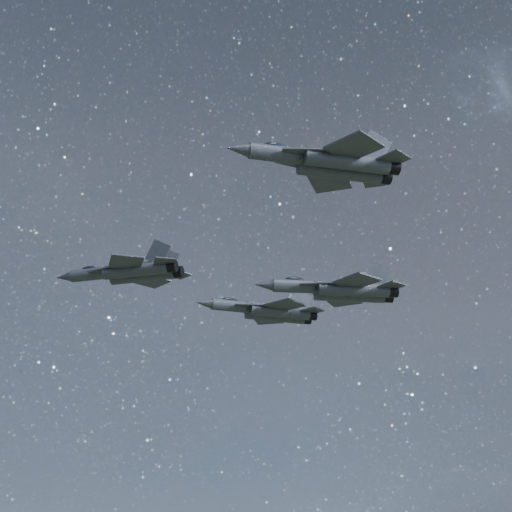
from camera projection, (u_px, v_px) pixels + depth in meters
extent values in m
cylinder|color=#32363F|center=(99.00, 274.00, 86.13)|extent=(7.16, 4.25, 1.51)
cone|color=#32363F|center=(64.00, 277.00, 87.30)|extent=(2.67, 2.17, 1.35)
ellipsoid|color=#1A212F|center=(90.00, 269.00, 86.69)|extent=(2.52, 1.85, 0.74)
cube|color=#32363F|center=(137.00, 270.00, 84.84)|extent=(7.85, 4.50, 1.26)
cylinder|color=#32363F|center=(136.00, 270.00, 83.71)|extent=(8.05, 4.63, 1.51)
cylinder|color=#32363F|center=(143.00, 276.00, 85.44)|extent=(8.05, 4.63, 1.51)
cylinder|color=black|center=(171.00, 267.00, 82.59)|extent=(1.71, 1.78, 1.39)
cylinder|color=black|center=(177.00, 272.00, 84.31)|extent=(1.71, 1.78, 1.39)
cube|color=#32363F|center=(107.00, 269.00, 84.48)|extent=(4.74, 3.73, 0.12)
cube|color=#32363F|center=(116.00, 277.00, 86.81)|extent=(5.14, 2.13, 0.12)
cube|color=#32363F|center=(126.00, 262.00, 81.76)|extent=(4.24, 4.65, 0.19)
cube|color=#32363F|center=(149.00, 281.00, 87.63)|extent=(5.51, 5.38, 0.19)
cube|color=#32363F|center=(164.00, 262.00, 81.63)|extent=(2.48, 2.65, 0.15)
cube|color=#32363F|center=(178.00, 274.00, 85.61)|extent=(3.27, 3.22, 0.15)
cube|color=#32363F|center=(158.00, 253.00, 83.47)|extent=(3.03, 1.73, 3.44)
cube|color=#32363F|center=(166.00, 260.00, 85.63)|extent=(3.24, 1.24, 3.44)
cylinder|color=#32363F|center=(238.00, 307.00, 94.80)|extent=(7.47, 2.86, 1.54)
cone|color=#32363F|center=(204.00, 303.00, 93.42)|extent=(2.58, 1.79, 1.38)
ellipsoid|color=#1A212F|center=(230.00, 300.00, 94.73)|extent=(2.50, 1.45, 0.76)
cube|color=#32363F|center=(275.00, 310.00, 96.29)|extent=(8.23, 2.94, 1.28)
cylinder|color=#32363F|center=(280.00, 312.00, 95.37)|extent=(8.44, 3.04, 1.54)
cylinder|color=#32363F|center=(275.00, 316.00, 97.11)|extent=(8.44, 3.04, 1.54)
cylinder|color=black|center=(311.00, 315.00, 96.70)|extent=(1.52, 1.63, 1.42)
cylinder|color=black|center=(306.00, 319.00, 98.44)|extent=(1.52, 1.63, 1.42)
cube|color=#32363F|center=(254.00, 306.00, 94.10)|extent=(5.14, 1.12, 0.12)
cube|color=#32363F|center=(248.00, 311.00, 96.45)|extent=(5.18, 2.90, 0.12)
cube|color=#32363F|center=(285.00, 305.00, 93.29)|extent=(5.64, 5.67, 0.20)
cube|color=#32363F|center=(268.00, 319.00, 99.21)|extent=(5.05, 5.33, 0.20)
cube|color=#32363F|center=(312.00, 311.00, 95.52)|extent=(3.33, 3.35, 0.15)
cube|color=#32363F|center=(300.00, 320.00, 99.53)|extent=(2.96, 3.08, 0.15)
cube|color=#32363F|center=(300.00, 300.00, 96.68)|extent=(3.44, 0.60, 3.52)
cube|color=#32363F|center=(294.00, 305.00, 98.86)|extent=(3.35, 1.06, 3.52)
cylinder|color=#32363F|center=(287.00, 155.00, 66.59)|extent=(7.44, 2.30, 1.54)
cone|color=#32363F|center=(238.00, 149.00, 65.54)|extent=(2.51, 1.63, 1.38)
ellipsoid|color=#1A212F|center=(275.00, 147.00, 66.60)|extent=(2.45, 1.28, 0.76)
cube|color=#32363F|center=(339.00, 162.00, 67.71)|extent=(8.22, 2.32, 1.29)
cylinder|color=#32363F|center=(347.00, 162.00, 66.74)|extent=(8.42, 2.40, 1.54)
cylinder|color=#32363F|center=(340.00, 172.00, 68.52)|extent=(8.42, 2.40, 1.54)
cylinder|color=black|center=(392.00, 167.00, 67.74)|extent=(1.43, 1.55, 1.42)
cylinder|color=black|center=(384.00, 177.00, 69.53)|extent=(1.43, 1.55, 1.42)
cube|color=#32363F|center=(310.00, 152.00, 65.74)|extent=(5.22, 1.53, 0.12)
cube|color=#32363F|center=(301.00, 165.00, 68.14)|extent=(5.24, 2.54, 0.12)
cube|color=#32363F|center=(354.00, 147.00, 64.63)|extent=(5.58, 5.67, 0.20)
cube|color=#32363F|center=(330.00, 181.00, 70.69)|extent=(5.24, 5.47, 0.20)
cube|color=#32363F|center=(394.00, 159.00, 66.57)|extent=(3.29, 3.34, 0.15)
cube|color=#32363F|center=(375.00, 181.00, 70.67)|extent=(3.08, 3.18, 0.15)
cube|color=#32363F|center=(375.00, 147.00, 67.85)|extent=(3.45, 0.53, 3.52)
cube|color=#32363F|center=(366.00, 159.00, 70.08)|extent=(3.41, 0.79, 3.52)
cylinder|color=#32363F|center=(305.00, 287.00, 88.72)|extent=(7.90, 1.77, 1.66)
cone|color=#32363F|center=(264.00, 285.00, 88.15)|extent=(2.58, 1.53, 1.49)
ellipsoid|color=#1A212F|center=(294.00, 280.00, 88.88)|extent=(2.55, 1.15, 0.82)
cube|color=#32363F|center=(348.00, 289.00, 89.33)|extent=(8.75, 1.72, 1.38)
cylinder|color=#32363F|center=(354.00, 290.00, 88.22)|extent=(8.96, 1.79, 1.66)
cylinder|color=#32363F|center=(349.00, 295.00, 90.18)|extent=(8.96, 1.79, 1.66)
cylinder|color=black|center=(392.00, 291.00, 88.77)|extent=(1.41, 1.55, 1.53)
cylinder|color=black|center=(387.00, 297.00, 90.73)|extent=(1.41, 1.55, 1.53)
cube|color=#32363F|center=(322.00, 284.00, 87.57)|extent=(5.66, 2.28, 0.13)
cube|color=#32363F|center=(317.00, 292.00, 90.22)|extent=(5.65, 2.13, 0.13)
cube|color=#32363F|center=(357.00, 281.00, 85.92)|extent=(5.83, 6.01, 0.21)
cube|color=#32363F|center=(343.00, 300.00, 92.59)|extent=(5.88, 6.04, 0.21)
cube|color=#32363F|center=(392.00, 286.00, 87.52)|extent=(3.43, 3.52, 0.16)
cube|color=#32363F|center=(381.00, 298.00, 92.03)|extent=(3.47, 3.54, 0.16)
cube|color=#32363F|center=(377.00, 275.00, 89.07)|extent=(3.70, 0.52, 3.79)
cube|color=#32363F|center=(372.00, 282.00, 91.52)|extent=(3.70, 0.48, 3.79)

